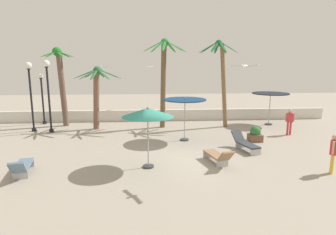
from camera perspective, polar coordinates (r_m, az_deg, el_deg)
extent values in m
plane|color=#9E9384|center=(12.76, 1.05, -8.99)|extent=(56.00, 56.00, 0.00)
cube|color=silver|center=(21.68, -1.13, 0.48)|extent=(25.20, 0.30, 0.83)
cylinder|color=#333338|center=(21.50, 19.44, -1.26)|extent=(0.50, 0.50, 0.08)
cylinder|color=#A5A5AD|center=(21.31, 19.62, 1.60)|extent=(0.05, 0.05, 2.25)
cylinder|color=black|center=(21.17, 19.81, 4.55)|extent=(2.51, 2.51, 0.06)
sphere|color=#99999E|center=(21.16, 19.83, 4.88)|extent=(0.08, 0.08, 0.08)
cylinder|color=#333338|center=(16.28, 3.31, -4.43)|extent=(0.48, 0.48, 0.08)
cylinder|color=#A5A5AD|center=(16.02, 3.36, -0.51)|extent=(0.05, 0.05, 2.35)
cylinder|color=navy|center=(15.83, 3.40, 3.59)|extent=(2.36, 2.36, 0.06)
sphere|color=#99999E|center=(15.82, 3.41, 3.89)|extent=(0.08, 0.08, 0.08)
cylinder|color=#333338|center=(12.23, -3.94, -9.70)|extent=(0.47, 0.47, 0.08)
cylinder|color=#A5A5AD|center=(11.90, -4.01, -4.87)|extent=(0.05, 0.05, 2.22)
cone|color=#1E594C|center=(11.62, -4.09, 1.03)|extent=(2.14, 2.14, 0.36)
sphere|color=#99999E|center=(11.59, -4.10, 1.98)|extent=(0.08, 0.08, 0.08)
cylinder|color=brown|center=(19.11, -0.97, 6.33)|extent=(0.47, 0.34, 5.64)
sphere|color=#30853A|center=(19.10, -0.60, 14.78)|extent=(0.55, 0.55, 0.55)
ellipsoid|color=#30853A|center=(19.25, 1.69, 14.02)|extent=(1.39, 0.39, 0.77)
ellipsoid|color=#30853A|center=(19.74, 0.56, 13.95)|extent=(0.94, 1.25, 0.77)
ellipsoid|color=#30853A|center=(19.84, -0.55, 13.93)|extent=(0.32, 1.39, 0.77)
ellipsoid|color=#30853A|center=(19.64, -2.17, 13.95)|extent=(1.03, 1.19, 0.77)
ellipsoid|color=#30853A|center=(18.93, -2.93, 14.06)|extent=(1.39, 0.42, 0.77)
ellipsoid|color=#30853A|center=(18.46, -1.99, 14.15)|extent=(1.00, 1.21, 0.77)
ellipsoid|color=#30853A|center=(18.32, -0.83, 14.18)|extent=(0.41, 1.39, 0.77)
ellipsoid|color=#30853A|center=(18.62, 1.31, 14.13)|extent=(1.16, 1.06, 0.77)
cylinder|color=brown|center=(19.63, 11.07, 6.19)|extent=(0.71, 0.28, 5.59)
sphere|color=#226537|center=(19.50, 10.13, 14.42)|extent=(0.45, 0.45, 0.45)
ellipsoid|color=#226537|center=(19.60, 12.14, 13.54)|extent=(1.23, 0.30, 0.75)
ellipsoid|color=#226537|center=(20.12, 10.92, 13.52)|extent=(0.90, 1.08, 0.75)
ellipsoid|color=#226537|center=(20.16, 9.67, 13.55)|extent=(0.24, 1.22, 0.75)
ellipsoid|color=#226537|center=(19.74, 8.17, 13.65)|extent=(1.12, 0.85, 0.75)
ellipsoid|color=#226537|center=(19.45, 8.02, 13.70)|extent=(1.23, 0.40, 0.75)
ellipsoid|color=#226537|center=(18.84, 9.34, 13.76)|extent=(0.86, 1.11, 0.75)
ellipsoid|color=#226537|center=(18.85, 10.92, 13.70)|extent=(0.37, 1.23, 0.75)
ellipsoid|color=#226537|center=(19.23, 12.05, 13.60)|extent=(1.10, 0.88, 0.75)
cylinder|color=brown|center=(20.89, -20.32, 5.27)|extent=(0.57, 0.38, 5.08)
sphere|color=#237827|center=(20.88, -21.30, 12.17)|extent=(0.61, 0.61, 0.61)
ellipsoid|color=#237827|center=(20.79, -19.70, 11.80)|extent=(1.10, 0.34, 0.45)
ellipsoid|color=#237827|center=(21.23, -20.05, 11.75)|extent=(0.78, 1.00, 0.45)
ellipsoid|color=#237827|center=(21.43, -21.12, 11.66)|extent=(0.41, 1.10, 0.45)
ellipsoid|color=#237827|center=(21.28, -22.36, 11.59)|extent=(1.05, 0.70, 0.45)
ellipsoid|color=#237827|center=(20.70, -22.79, 11.60)|extent=(1.01, 0.78, 0.45)
ellipsoid|color=#237827|center=(20.43, -22.27, 11.66)|extent=(0.58, 1.08, 0.45)
ellipsoid|color=#237827|center=(20.33, -20.77, 11.77)|extent=(0.78, 1.00, 0.45)
cylinder|color=brown|center=(19.26, -14.13, 3.33)|extent=(0.55, 0.37, 3.84)
sphere|color=#2E653A|center=(19.08, -13.88, 9.04)|extent=(0.60, 0.60, 0.60)
ellipsoid|color=#2E653A|center=(18.85, -11.52, 8.54)|extent=(1.52, 0.42, 0.65)
ellipsoid|color=#2E653A|center=(19.50, -11.81, 8.60)|extent=(1.28, 1.12, 0.65)
ellipsoid|color=#2E653A|center=(19.86, -13.26, 8.58)|extent=(0.34, 1.52, 0.65)
ellipsoid|color=#2E653A|center=(19.75, -15.17, 8.48)|extent=(1.19, 1.22, 0.65)
ellipsoid|color=#2E653A|center=(19.19, -16.24, 8.36)|extent=(1.51, 0.28, 0.65)
ellipsoid|color=#2E653A|center=(18.55, -15.67, 8.32)|extent=(1.07, 1.32, 0.65)
ellipsoid|color=#2E653A|center=(18.32, -14.55, 8.35)|extent=(0.37, 1.52, 0.65)
ellipsoid|color=#2E653A|center=(18.37, -12.76, 8.43)|extent=(1.03, 1.34, 0.65)
cylinder|color=black|center=(19.57, -22.25, -2.43)|extent=(0.28, 0.28, 0.20)
cylinder|color=black|center=(19.24, -22.67, 3.20)|extent=(0.12, 0.12, 4.08)
cylinder|color=black|center=(19.11, -23.12, 9.26)|extent=(0.22, 0.22, 0.06)
sphere|color=white|center=(19.11, -23.17, 9.89)|extent=(0.42, 0.42, 0.42)
cylinder|color=black|center=(22.40, -23.44, -0.92)|extent=(0.28, 0.28, 0.20)
cylinder|color=black|center=(22.16, -23.73, 2.96)|extent=(0.12, 0.12, 3.26)
cylinder|color=black|center=(22.02, -24.06, 7.17)|extent=(0.22, 0.22, 0.06)
sphere|color=white|center=(22.02, -24.09, 7.57)|extent=(0.31, 0.31, 0.31)
cylinder|color=black|center=(20.27, -25.19, -2.22)|extent=(0.28, 0.28, 0.20)
cylinder|color=black|center=(19.96, -25.62, 3.04)|extent=(0.12, 0.12, 3.96)
cylinder|color=black|center=(19.82, -26.10, 8.71)|extent=(0.22, 0.22, 0.06)
sphere|color=white|center=(19.82, -26.15, 9.32)|extent=(0.43, 0.43, 0.43)
cube|color=#B7B7BC|center=(14.26, 17.12, -6.58)|extent=(0.54, 0.18, 0.35)
cube|color=#B7B7BC|center=(15.27, 14.25, -5.26)|extent=(0.54, 0.18, 0.35)
cube|color=#33383D|center=(14.71, 15.67, -5.25)|extent=(0.89, 1.49, 0.08)
cube|color=#33383D|center=(15.39, 13.77, -3.53)|extent=(0.67, 0.65, 0.50)
cube|color=#B7B7BC|center=(13.47, 8.12, -7.22)|extent=(0.54, 0.17, 0.35)
cube|color=#B7B7BC|center=(12.38, 10.79, -8.95)|extent=(0.54, 0.17, 0.35)
cube|color=#8C6B4C|center=(12.87, 9.42, -7.31)|extent=(0.87, 1.49, 0.08)
cube|color=#8C6B4C|center=(12.02, 11.51, -7.58)|extent=(0.66, 0.62, 0.53)
cube|color=#B7B7BC|center=(13.54, -26.33, -8.19)|extent=(0.55, 0.15, 0.35)
cube|color=#B7B7BC|center=(12.34, -27.44, -10.11)|extent=(0.55, 0.15, 0.35)
cube|color=slate|center=(12.88, -26.93, -8.37)|extent=(0.82, 1.48, 0.08)
cube|color=slate|center=(11.94, -27.90, -8.87)|extent=(0.63, 0.58, 0.55)
cylinder|color=gold|center=(13.08, 29.91, -8.13)|extent=(0.12, 0.12, 0.80)
cylinder|color=gold|center=(13.23, 29.98, -7.92)|extent=(0.12, 0.12, 0.80)
cube|color=#D8333F|center=(12.97, 30.23, -5.15)|extent=(0.41, 0.43, 0.57)
sphere|color=tan|center=(12.87, 30.40, -3.46)|extent=(0.22, 0.22, 0.22)
cylinder|color=tan|center=(12.73, 30.13, -5.28)|extent=(0.08, 0.08, 0.51)
cylinder|color=tan|center=(13.19, 30.35, -4.77)|extent=(0.08, 0.08, 0.51)
cylinder|color=#D8333F|center=(18.86, 23.26, -2.06)|extent=(0.12, 0.12, 0.79)
cylinder|color=#D8333F|center=(18.85, 22.77, -2.03)|extent=(0.12, 0.12, 0.79)
cube|color=#D8333F|center=(18.73, 23.17, -0.02)|extent=(0.42, 0.36, 0.56)
sphere|color=tan|center=(18.66, 23.26, 1.15)|extent=(0.22, 0.22, 0.22)
cylinder|color=tan|center=(18.75, 23.90, 0.02)|extent=(0.08, 0.08, 0.51)
cylinder|color=tan|center=(18.70, 22.45, 0.10)|extent=(0.08, 0.08, 0.51)
ellipsoid|color=white|center=(10.65, 15.13, 9.83)|extent=(0.33, 0.28, 0.12)
sphere|color=white|center=(10.52, 14.56, 10.01)|extent=(0.10, 0.10, 0.10)
cube|color=silver|center=(10.47, 16.43, 9.86)|extent=(0.44, 0.57, 0.10)
cube|color=silver|center=(10.83, 13.88, 10.01)|extent=(0.44, 0.57, 0.04)
ellipsoid|color=white|center=(21.14, -13.32, 9.84)|extent=(0.18, 0.34, 0.12)
sphere|color=white|center=(20.97, -13.31, 9.91)|extent=(0.10, 0.10, 0.10)
cube|color=silver|center=(21.15, -12.65, 9.92)|extent=(0.50, 0.23, 0.05)
cube|color=silver|center=(21.14, -13.99, 9.86)|extent=(0.50, 0.22, 0.12)
ellipsoid|color=white|center=(22.20, -3.96, 9.99)|extent=(0.31, 0.32, 0.12)
sphere|color=white|center=(22.32, -4.27, 10.07)|extent=(0.10, 0.10, 0.10)
cube|color=silver|center=(22.03, -4.43, 10.03)|extent=(0.45, 0.44, 0.04)
cube|color=silver|center=(22.37, -3.50, 10.05)|extent=(0.45, 0.44, 0.08)
cube|color=brown|center=(16.80, 16.99, -3.85)|extent=(0.70, 0.70, 0.40)
sphere|color=#2D6B33|center=(16.71, 17.06, -2.69)|extent=(0.60, 0.60, 0.60)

